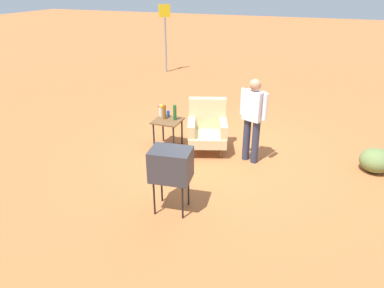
# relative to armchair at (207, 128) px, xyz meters

# --- Properties ---
(ground_plane) EXTENTS (60.00, 60.00, 0.00)m
(ground_plane) POSITION_rel_armchair_xyz_m (0.28, -0.04, -0.50)
(ground_plane) COLOR #AD6033
(armchair) EXTENTS (0.98, 0.99, 1.06)m
(armchair) POSITION_rel_armchair_xyz_m (0.00, 0.00, 0.00)
(armchair) COLOR brown
(armchair) RESTS_ON ground
(side_table) EXTENTS (0.56, 0.56, 0.61)m
(side_table) POSITION_rel_armchair_xyz_m (-0.82, -0.15, 0.02)
(side_table) COLOR black
(side_table) RESTS_ON ground
(tv_on_stand) EXTENTS (0.65, 0.51, 1.03)m
(tv_on_stand) POSITION_rel_armchair_xyz_m (0.18, -2.21, 0.28)
(tv_on_stand) COLOR black
(tv_on_stand) RESTS_ON ground
(person_standing) EXTENTS (0.54, 0.33, 1.64)m
(person_standing) POSITION_rel_armchair_xyz_m (0.95, -0.16, 0.44)
(person_standing) COLOR #2D3347
(person_standing) RESTS_ON ground
(road_sign) EXTENTS (0.33, 0.33, 2.44)m
(road_sign) POSITION_rel_armchair_xyz_m (-3.71, 5.99, 0.88)
(road_sign) COLOR gray
(road_sign) RESTS_ON ground
(bottle_tall_amber) EXTENTS (0.07, 0.07, 0.30)m
(bottle_tall_amber) POSITION_rel_armchair_xyz_m (-0.91, -0.10, 0.26)
(bottle_tall_amber) COLOR brown
(bottle_tall_amber) RESTS_ON side_table
(bottle_wine_green) EXTENTS (0.07, 0.07, 0.32)m
(bottle_wine_green) POSITION_rel_armchair_xyz_m (-0.68, -0.08, 0.27)
(bottle_wine_green) COLOR #1E5623
(bottle_wine_green) RESTS_ON side_table
(soda_can_blue) EXTENTS (0.07, 0.07, 0.12)m
(soda_can_blue) POSITION_rel_armchair_xyz_m (-0.91, 0.07, 0.17)
(soda_can_blue) COLOR blue
(soda_can_blue) RESTS_ON side_table
(flower_vase) EXTENTS (0.14, 0.10, 0.27)m
(flower_vase) POSITION_rel_armchair_xyz_m (-1.04, 0.00, 0.26)
(flower_vase) COLOR silver
(flower_vase) RESTS_ON side_table
(shrub_mid) EXTENTS (0.57, 0.57, 0.44)m
(shrub_mid) POSITION_rel_armchair_xyz_m (3.21, 0.25, -0.28)
(shrub_mid) COLOR olive
(shrub_mid) RESTS_ON ground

